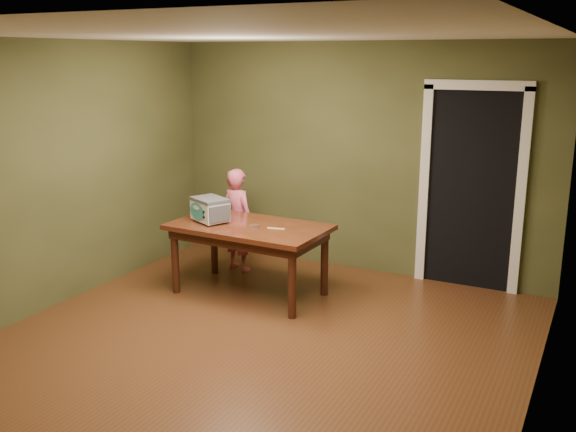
# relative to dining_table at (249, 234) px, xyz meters

# --- Properties ---
(floor) EXTENTS (5.00, 5.00, 0.00)m
(floor) POSITION_rel_dining_table_xyz_m (0.67, -1.19, -0.65)
(floor) COLOR #553318
(floor) RESTS_ON ground
(room_shell) EXTENTS (4.52, 5.02, 2.61)m
(room_shell) POSITION_rel_dining_table_xyz_m (0.67, -1.19, 1.06)
(room_shell) COLOR brown
(room_shell) RESTS_ON ground
(doorway) EXTENTS (1.10, 0.66, 2.25)m
(doorway) POSITION_rel_dining_table_xyz_m (1.97, 1.59, 0.41)
(doorway) COLOR black
(doorway) RESTS_ON ground
(dining_table) EXTENTS (1.63, 0.96, 0.75)m
(dining_table) POSITION_rel_dining_table_xyz_m (0.00, 0.00, 0.00)
(dining_table) COLOR #3E1C0E
(dining_table) RESTS_ON floor
(toy_oven) EXTENTS (0.48, 0.42, 0.25)m
(toy_oven) POSITION_rel_dining_table_xyz_m (-0.43, -0.07, 0.24)
(toy_oven) COLOR #4C4F54
(toy_oven) RESTS_ON dining_table
(baking_pan) EXTENTS (0.10, 0.10, 0.02)m
(baking_pan) POSITION_rel_dining_table_xyz_m (0.09, -0.04, 0.11)
(baking_pan) COLOR silver
(baking_pan) RESTS_ON dining_table
(spatula) EXTENTS (0.18, 0.06, 0.01)m
(spatula) POSITION_rel_dining_table_xyz_m (0.32, -0.01, 0.10)
(spatula) COLOR #FFDA6E
(spatula) RESTS_ON dining_table
(child) EXTENTS (0.50, 0.39, 1.20)m
(child) POSITION_rel_dining_table_xyz_m (-0.51, 0.62, -0.05)
(child) COLOR #DA5978
(child) RESTS_ON floor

